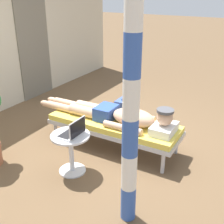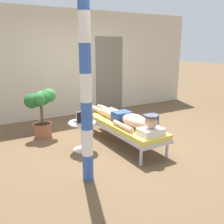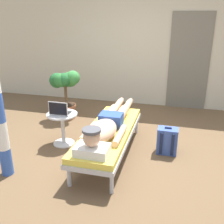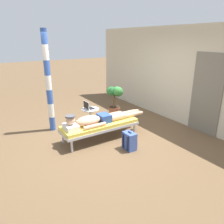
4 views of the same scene
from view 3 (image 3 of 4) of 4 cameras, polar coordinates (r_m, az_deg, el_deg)
ground_plane at (r=4.08m, az=0.44°, el=-8.25°), size 40.00×40.00×0.00m
house_wall_back at (r=5.98m, az=6.03°, el=14.58°), size 7.60×0.20×2.70m
house_door_panel at (r=5.85m, az=16.56°, el=10.46°), size 0.84×0.03×2.04m
lounge_chair at (r=3.79m, az=-0.69°, el=-4.76°), size 0.64×1.92×0.42m
person_reclining at (r=3.65m, az=-1.02°, el=-2.80°), size 0.53×2.17×0.33m
side_table at (r=4.18m, az=-10.80°, el=-2.49°), size 0.48×0.48×0.52m
laptop at (r=4.06m, az=-11.32°, el=0.17°), size 0.31×0.24×0.23m
backpack at (r=4.00m, az=12.03°, el=-6.23°), size 0.30×0.26×0.42m
potted_plant at (r=5.17m, az=-10.20°, el=5.46°), size 0.63×0.51×0.98m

